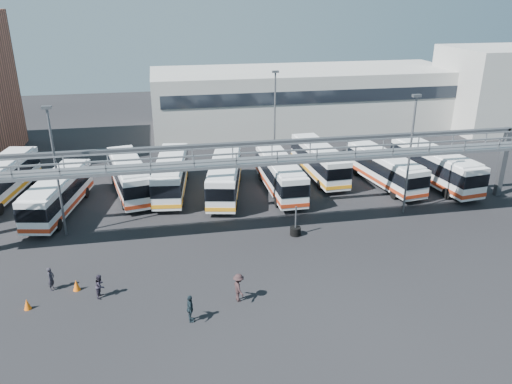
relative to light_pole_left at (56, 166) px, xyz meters
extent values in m
plane|color=black|center=(16.00, -8.00, -5.73)|extent=(140.00, 140.00, 0.00)
cube|color=gray|center=(16.00, -3.00, 0.37)|extent=(50.00, 1.80, 0.22)
cube|color=gray|center=(16.00, -3.85, 1.32)|extent=(50.00, 0.10, 0.10)
cube|color=gray|center=(16.00, -2.15, 1.32)|extent=(50.00, 0.10, 0.10)
cube|color=#4C4F54|center=(16.00, 1.00, 0.57)|extent=(45.00, 0.50, 0.35)
cube|color=#9E9E99|center=(28.00, 30.00, -1.73)|extent=(42.00, 14.00, 8.00)
cube|color=#B2B2AD|center=(54.00, 24.00, -0.23)|extent=(14.00, 12.00, 11.00)
cylinder|color=#4C4F54|center=(0.00, 0.00, -0.73)|extent=(0.18, 0.18, 10.00)
cube|color=#4C4F54|center=(0.00, 0.00, 4.37)|extent=(0.70, 0.35, 0.22)
cylinder|color=#4C4F54|center=(28.00, -1.00, -0.73)|extent=(0.18, 0.18, 10.00)
cube|color=#4C4F54|center=(28.00, -1.00, 4.37)|extent=(0.70, 0.35, 0.22)
cylinder|color=#4C4F54|center=(20.00, 14.00, -0.73)|extent=(0.18, 0.18, 10.00)
cube|color=#4C4F54|center=(20.00, 14.00, 4.37)|extent=(0.70, 0.35, 0.22)
cube|color=silver|center=(-6.71, 8.94, -3.83)|extent=(4.44, 11.71, 2.86)
cube|color=black|center=(-6.71, 8.94, -3.49)|extent=(4.51, 11.78, 1.14)
cube|color=orange|center=(-6.71, 8.94, -4.84)|extent=(4.50, 11.77, 0.36)
cylinder|color=black|center=(-7.27, 12.74, -5.21)|extent=(0.48, 1.08, 1.04)
cylinder|color=black|center=(-4.94, 12.35, -5.21)|extent=(0.48, 1.08, 1.04)
cube|color=silver|center=(-1.12, 4.61, -3.94)|extent=(4.50, 11.01, 2.69)
cube|color=black|center=(-1.12, 4.61, -3.63)|extent=(4.58, 11.08, 1.07)
cube|color=#AF3215|center=(-1.12, 4.61, -4.90)|extent=(4.56, 11.07, 0.34)
cube|color=silver|center=(-1.12, 4.61, -2.52)|extent=(4.05, 9.91, 0.16)
cylinder|color=black|center=(-2.87, 1.46, -5.24)|extent=(0.48, 1.02, 0.98)
cylinder|color=black|center=(-0.71, 1.02, -5.24)|extent=(0.48, 1.02, 0.98)
cylinder|color=black|center=(-1.52, 8.20, -5.24)|extent=(0.48, 1.02, 0.98)
cylinder|color=black|center=(0.64, 7.77, -5.24)|extent=(0.48, 1.02, 0.98)
cube|color=silver|center=(4.65, 7.95, -3.91)|extent=(4.54, 11.23, 2.74)
cube|color=black|center=(4.65, 7.95, -3.59)|extent=(4.61, 11.30, 1.10)
cube|color=#AF3215|center=(4.65, 7.95, -4.88)|extent=(4.59, 11.29, 0.35)
cube|color=silver|center=(4.65, 7.95, -2.46)|extent=(4.08, 10.11, 0.16)
cylinder|color=black|center=(4.21, 4.29, -5.23)|extent=(0.48, 1.03, 1.00)
cylinder|color=black|center=(6.42, 4.72, -5.23)|extent=(0.48, 1.03, 1.00)
cylinder|color=black|center=(2.87, 11.17, -5.23)|extent=(0.48, 1.03, 1.00)
cylinder|color=black|center=(5.08, 11.60, -5.23)|extent=(0.48, 1.03, 1.00)
cube|color=silver|center=(8.54, 7.63, -3.88)|extent=(3.87, 11.33, 2.78)
cube|color=black|center=(8.54, 7.63, -3.56)|extent=(3.93, 11.40, 1.11)
cube|color=orange|center=(8.54, 7.63, -4.87)|extent=(3.92, 11.39, 0.35)
cube|color=silver|center=(8.54, 7.63, -2.41)|extent=(3.48, 10.20, 0.16)
cylinder|color=black|center=(6.97, 4.24, -5.22)|extent=(0.42, 1.04, 1.01)
cylinder|color=black|center=(9.24, 3.96, -5.22)|extent=(0.42, 1.04, 1.01)
cylinder|color=black|center=(7.84, 11.30, -5.22)|extent=(0.42, 1.04, 1.01)
cylinder|color=black|center=(10.11, 11.02, -5.22)|extent=(0.42, 1.04, 1.01)
cube|color=silver|center=(13.42, 6.03, -3.90)|extent=(4.74, 11.31, 2.76)
cube|color=black|center=(13.42, 6.03, -3.57)|extent=(4.81, 11.38, 1.10)
cube|color=orange|center=(13.42, 6.03, -4.88)|extent=(4.80, 11.37, 0.35)
cube|color=silver|center=(13.42, 6.03, -2.44)|extent=(4.26, 10.18, 0.16)
cylinder|color=black|center=(11.58, 2.82, -5.23)|extent=(0.50, 1.04, 1.00)
cylinder|color=black|center=(13.80, 2.35, -5.23)|extent=(0.50, 1.04, 1.00)
cylinder|color=black|center=(13.04, 9.72, -5.23)|extent=(0.50, 1.04, 1.00)
cylinder|color=black|center=(15.26, 9.25, -5.23)|extent=(0.50, 1.04, 1.00)
cube|color=silver|center=(18.61, 5.68, -3.93)|extent=(2.54, 10.85, 2.71)
cube|color=black|center=(18.61, 5.68, -3.61)|extent=(2.60, 10.91, 1.08)
cube|color=#AF3215|center=(18.61, 5.68, -4.89)|extent=(2.59, 10.90, 0.34)
cube|color=silver|center=(18.61, 5.68, -2.50)|extent=(2.29, 9.77, 0.16)
cylinder|color=black|center=(17.53, 2.20, -5.23)|extent=(0.30, 0.99, 0.98)
cylinder|color=black|center=(19.75, 2.22, -5.23)|extent=(0.30, 0.99, 0.98)
cylinder|color=black|center=(17.48, 9.14, -5.23)|extent=(0.30, 0.99, 0.98)
cylinder|color=black|center=(19.70, 9.15, -5.23)|extent=(0.30, 0.99, 0.98)
cube|color=silver|center=(23.54, 9.07, -3.91)|extent=(2.94, 11.03, 2.74)
cube|color=black|center=(23.54, 9.07, -3.59)|extent=(3.00, 11.10, 1.09)
cube|color=orange|center=(23.54, 9.07, -4.88)|extent=(2.99, 11.09, 0.35)
cube|color=silver|center=(23.54, 9.07, -2.47)|extent=(2.65, 9.93, 0.16)
cylinder|color=black|center=(22.56, 5.53, -5.23)|extent=(0.34, 1.01, 0.99)
cylinder|color=black|center=(24.81, 5.62, -5.23)|extent=(0.34, 1.01, 0.99)
cylinder|color=black|center=(22.27, 12.52, -5.23)|extent=(0.34, 1.01, 0.99)
cylinder|color=black|center=(24.52, 12.62, -5.23)|extent=(0.34, 1.01, 0.99)
cube|color=silver|center=(29.11, 5.48, -3.97)|extent=(3.96, 10.81, 2.64)
cube|color=black|center=(29.11, 5.48, -3.66)|extent=(4.03, 10.88, 1.06)
cube|color=#AF3215|center=(29.11, 5.48, -4.91)|extent=(4.02, 10.87, 0.34)
cube|color=silver|center=(29.11, 5.48, -2.57)|extent=(3.56, 9.73, 0.15)
cylinder|color=black|center=(28.55, 1.98, -5.25)|extent=(0.43, 0.99, 0.96)
cylinder|color=black|center=(30.69, 2.30, -5.25)|extent=(0.43, 0.99, 0.96)
cylinder|color=black|center=(27.53, 8.67, -5.25)|extent=(0.43, 0.99, 0.96)
cylinder|color=black|center=(29.67, 8.99, -5.25)|extent=(0.43, 0.99, 0.96)
cube|color=silver|center=(34.05, 4.85, -3.82)|extent=(4.09, 11.76, 2.88)
cube|color=black|center=(34.05, 4.85, -3.48)|extent=(4.16, 11.82, 1.15)
cube|color=#AF3215|center=(34.05, 4.85, -4.84)|extent=(4.14, 11.81, 0.37)
cube|color=silver|center=(34.05, 4.85, -2.29)|extent=(3.68, 10.58, 0.17)
cylinder|color=black|center=(33.35, 1.04, -5.20)|extent=(0.45, 1.08, 1.05)
cylinder|color=black|center=(35.71, 1.35, -5.20)|extent=(0.45, 1.08, 1.05)
cylinder|color=black|center=(32.39, 8.35, -5.20)|extent=(0.45, 1.08, 1.05)
cylinder|color=black|center=(34.75, 8.66, -5.20)|extent=(0.45, 1.08, 1.05)
imported|color=#222028|center=(0.34, -7.99, -4.94)|extent=(0.49, 0.65, 1.58)
imported|color=#26212E|center=(3.49, -9.43, -4.95)|extent=(0.75, 0.87, 1.55)
imported|color=#2D1E1F|center=(11.85, -11.51, -4.81)|extent=(0.90, 1.30, 1.83)
imported|color=#19252D|center=(8.79, -13.05, -4.87)|extent=(0.45, 1.02, 1.71)
cone|color=orange|center=(-0.73, -9.96, -5.38)|extent=(0.48, 0.48, 0.69)
cone|color=orange|center=(1.88, -8.37, -5.36)|extent=(0.50, 0.50, 0.73)
cylinder|color=black|center=(17.65, -3.50, -5.61)|extent=(0.85, 0.85, 0.20)
cylinder|color=black|center=(17.65, -3.50, -5.38)|extent=(0.85, 0.85, 0.20)
cylinder|color=black|center=(17.65, -3.50, -5.16)|extent=(0.85, 0.85, 0.20)
cylinder|color=#4C4F54|center=(17.65, -3.50, -4.51)|extent=(0.12, 0.12, 2.44)
camera|label=1|loc=(7.86, -37.35, 11.88)|focal=35.00mm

